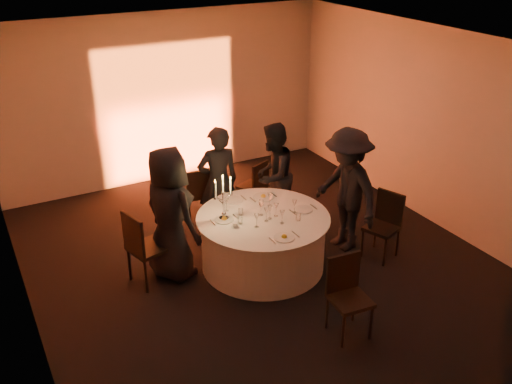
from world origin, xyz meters
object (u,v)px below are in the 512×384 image
chair_left (142,244)px  chair_front (347,291)px  banquet_table (263,241)px  chair_back_right (255,184)px  guest_back_left (218,182)px  guest_right (347,190)px  guest_back_right (273,175)px  candelabra (223,204)px  chair_right (385,221)px  chair_back_left (197,192)px  coffee_cup (235,225)px  guest_left (170,214)px

chair_left → chair_front: 2.67m
banquet_table → chair_back_right: (0.69, 1.49, 0.11)m
guest_back_left → guest_right: 1.88m
guest_back_right → candelabra: guest_back_right is taller
guest_back_left → chair_front: bearing=103.4°
chair_right → guest_back_left: (-1.78, 1.67, 0.32)m
candelabra → guest_right: bearing=-9.4°
chair_back_left → coffee_cup: chair_back_left is taller
chair_back_right → coffee_cup: 1.96m
chair_right → candelabra: bearing=-129.8°
chair_back_left → guest_back_left: 0.67m
guest_left → candelabra: 0.71m
banquet_table → chair_right: bearing=-18.7°
candelabra → chair_right: bearing=-19.4°
chair_back_right → candelabra: 1.82m
chair_right → chair_left: bearing=-126.5°
chair_left → guest_right: bearing=-114.1°
banquet_table → chair_right: 1.75m
banquet_table → chair_front: chair_front is taller
guest_left → banquet_table: bearing=-127.9°
guest_left → coffee_cup: guest_left is taller
guest_back_left → chair_right: bearing=143.8°
chair_back_left → chair_right: 2.93m
chair_back_right → candelabra: (-1.18, -1.29, 0.50)m
chair_left → guest_left: size_ratio=0.57×
guest_back_right → coffee_cup: (-1.18, -1.08, -0.03)m
banquet_table → guest_back_right: size_ratio=1.09×
chair_front → candelabra: (-0.66, 1.85, 0.45)m
chair_back_right → chair_right: size_ratio=0.92×
guest_back_left → guest_right: (1.43, -1.22, 0.05)m
coffee_cup → candelabra: (-0.03, 0.27, 0.20)m
chair_front → candelabra: size_ratio=1.49×
chair_back_right → coffee_cup: (-1.14, -1.56, 0.31)m
guest_back_left → coffee_cup: 1.24m
chair_left → guest_back_right: (2.30, 0.63, 0.23)m
chair_left → chair_back_left: size_ratio=1.18×
chair_right → banquet_table: bearing=-129.1°
chair_back_left → guest_back_left: size_ratio=0.52×
chair_right → chair_front: (-1.47, -1.09, 0.01)m
chair_front → guest_back_left: 2.80m
guest_right → guest_left: bearing=-105.9°
guest_back_left → candelabra: (-0.35, -0.92, 0.14)m
chair_front → guest_back_left: size_ratio=0.56×
chair_back_left → chair_left: bearing=52.5°
banquet_table → chair_back_left: 1.69m
chair_back_right → chair_front: size_ratio=0.91×
banquet_table → chair_left: chair_left is taller
banquet_table → guest_back_left: bearing=97.0°
chair_right → guest_back_left: bearing=-153.6°
banquet_table → coffee_cup: size_ratio=16.36×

